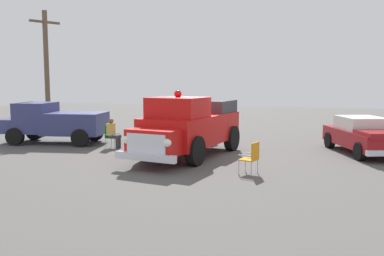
% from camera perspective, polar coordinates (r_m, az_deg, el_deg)
% --- Properties ---
extents(ground_plane, '(60.00, 60.00, 0.00)m').
position_cam_1_polar(ground_plane, '(17.02, 1.87, -3.43)').
color(ground_plane, '#514F4C').
extents(vintage_fire_truck, '(6.21, 3.12, 2.59)m').
position_cam_1_polar(vintage_fire_truck, '(16.13, -0.37, 0.32)').
color(vintage_fire_truck, black).
rests_on(vintage_fire_truck, ground).
extents(classic_hot_rod, '(4.73, 3.30, 1.46)m').
position_cam_1_polar(classic_hot_rod, '(18.14, 22.46, -0.92)').
color(classic_hot_rod, black).
rests_on(classic_hot_rod, ground).
extents(parked_pickup, '(2.71, 5.04, 1.90)m').
position_cam_1_polar(parked_pickup, '(20.54, -18.27, 0.76)').
color(parked_pickup, black).
rests_on(parked_pickup, ground).
extents(lawn_chair_near_truck, '(0.55, 0.53, 1.02)m').
position_cam_1_polar(lawn_chair_near_truck, '(18.56, -11.07, -0.86)').
color(lawn_chair_near_truck, '#B7BABF').
rests_on(lawn_chair_near_truck, ground).
extents(lawn_chair_by_car, '(0.63, 0.62, 1.02)m').
position_cam_1_polar(lawn_chair_by_car, '(13.28, 8.16, -3.77)').
color(lawn_chair_by_car, '#B7BABF').
rests_on(lawn_chair_by_car, ground).
extents(spectator_seated, '(0.41, 0.56, 1.29)m').
position_cam_1_polar(spectator_seated, '(18.48, -10.73, -0.55)').
color(spectator_seated, '#383842').
rests_on(spectator_seated, ground).
extents(spectator_standing, '(0.44, 0.60, 1.68)m').
position_cam_1_polar(spectator_standing, '(20.14, 2.49, 0.91)').
color(spectator_standing, '#2D334C').
rests_on(spectator_standing, ground).
extents(utility_pole, '(1.59, 0.82, 6.60)m').
position_cam_1_polar(utility_pole, '(23.94, -19.20, 7.40)').
color(utility_pole, brown).
rests_on(utility_pole, ground).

